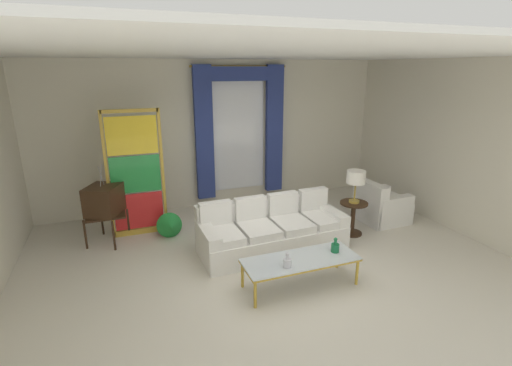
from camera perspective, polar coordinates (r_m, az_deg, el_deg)
The scene contains 15 objects.
ground_plane at distance 5.70m, azimuth 2.64°, elevation -12.76°, with size 16.00×16.00×0.00m, color silver.
wall_rear at distance 7.95m, azimuth -5.99°, elevation 7.37°, with size 8.00×0.12×3.00m, color silver.
wall_right at distance 7.74m, azimuth 26.77°, elevation 5.35°, with size 0.12×7.00×3.00m, color silver.
ceiling_slab at distance 5.68m, azimuth -0.28°, elevation 18.97°, with size 8.00×7.60×0.04m, color white.
curtained_window at distance 7.89m, azimuth -2.45°, elevation 9.13°, with size 2.00×0.17×2.70m.
couch_white_long at distance 6.14m, azimuth 2.24°, elevation -7.23°, with size 2.36×0.98×0.86m.
coffee_table at distance 5.13m, azimuth 6.78°, elevation -11.67°, with size 1.55×0.57×0.41m.
bottle_blue_decanter at distance 5.33m, azimuth 11.93°, elevation -9.49°, with size 0.11×0.11×0.21m.
bottle_crystal_tall at distance 4.87m, azimuth 4.78°, elevation -11.89°, with size 0.10×0.10×0.20m.
vintage_tv at distance 6.67m, azimuth -22.08°, elevation -2.62°, with size 0.71×0.75×1.35m.
armchair_white at distance 7.58m, azimuth 18.31°, elevation -3.44°, with size 0.84×0.84×0.80m.
stained_glass_divider at distance 6.71m, azimuth -17.79°, elevation 0.92°, with size 0.95×0.05×2.20m.
peacock_figurine at distance 6.66m, azimuth -12.91°, elevation -6.48°, with size 0.44×0.60×0.50m.
round_side_table at distance 6.83m, azimuth 14.52°, elevation -4.76°, with size 0.48×0.48×0.59m.
table_lamp_brass at distance 6.61m, azimuth 14.95°, elevation 0.66°, with size 0.32×0.32×0.57m.
Camera 1 is at (-1.98, -4.52, 2.84)m, focal length 26.32 mm.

